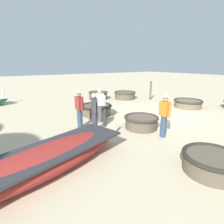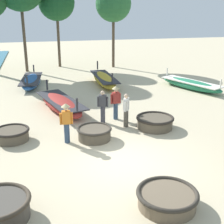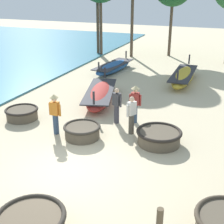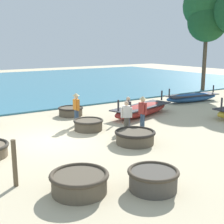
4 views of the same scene
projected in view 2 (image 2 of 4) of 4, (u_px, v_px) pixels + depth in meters
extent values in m
plane|color=#C6B793|center=(123.00, 162.00, 11.14)|extent=(80.00, 80.00, 0.00)
cylinder|color=brown|center=(12.00, 135.00, 12.84)|extent=(1.36, 1.36, 0.45)
torus|color=#28231E|center=(11.00, 130.00, 12.77)|extent=(1.46, 1.46, 0.11)
cylinder|color=brown|center=(155.00, 123.00, 14.14)|extent=(1.59, 1.59, 0.48)
torus|color=#28231E|center=(155.00, 118.00, 14.06)|extent=(1.71, 1.71, 0.13)
cylinder|color=brown|center=(167.00, 200.00, 8.61)|extent=(1.60, 1.60, 0.42)
torus|color=#332D26|center=(167.00, 193.00, 8.55)|extent=(1.73, 1.73, 0.13)
cylinder|color=brown|center=(94.00, 134.00, 12.94)|extent=(1.35, 1.35, 0.47)
torus|color=#332D26|center=(94.00, 129.00, 12.87)|extent=(1.46, 1.46, 0.11)
ellipsoid|color=#285693|center=(31.00, 81.00, 21.59)|extent=(1.63, 4.61, 0.59)
cube|color=#2D2D33|center=(31.00, 79.00, 21.52)|extent=(1.64, 4.25, 0.06)
cylinder|color=#2D2D33|center=(34.00, 68.00, 23.36)|extent=(0.10, 0.10, 0.53)
cylinder|color=#2D2D33|center=(27.00, 81.00, 19.48)|extent=(0.10, 0.10, 0.53)
ellipsoid|color=maroon|center=(61.00, 104.00, 16.49)|extent=(2.54, 4.88, 0.67)
cube|color=#2D2D33|center=(61.00, 100.00, 16.42)|extent=(2.48, 4.53, 0.06)
cylinder|color=#2D2D33|center=(47.00, 85.00, 18.07)|extent=(0.10, 0.10, 0.60)
cylinder|color=#2D2D33|center=(77.00, 104.00, 14.51)|extent=(0.10, 0.10, 0.60)
ellipsoid|color=#237551|center=(191.00, 85.00, 20.68)|extent=(2.95, 4.78, 0.60)
cube|color=silver|center=(191.00, 82.00, 20.62)|extent=(2.83, 4.45, 0.06)
cylinder|color=silver|center=(167.00, 72.00, 22.14)|extent=(0.10, 0.10, 0.54)
cylinder|color=silver|center=(221.00, 83.00, 18.88)|extent=(0.10, 0.10, 0.54)
ellipsoid|color=gold|center=(104.00, 80.00, 21.78)|extent=(1.19, 4.97, 0.71)
cube|color=#2D2D33|center=(104.00, 77.00, 21.71)|extent=(1.23, 4.58, 0.06)
cylinder|color=#2D2D33|center=(98.00, 65.00, 23.67)|extent=(0.10, 0.10, 0.64)
cylinder|color=#2D2D33|center=(112.00, 78.00, 19.49)|extent=(0.10, 0.10, 0.64)
cylinder|color=#2D425B|center=(116.00, 111.00, 15.20)|extent=(0.22, 0.22, 0.82)
cube|color=maroon|center=(116.00, 98.00, 14.98)|extent=(0.36, 0.26, 0.54)
sphere|color=#DBB28E|center=(116.00, 90.00, 14.85)|extent=(0.20, 0.20, 0.20)
cylinder|color=maroon|center=(111.00, 99.00, 14.92)|extent=(0.09, 0.09, 0.48)
cylinder|color=maroon|center=(120.00, 98.00, 15.06)|extent=(0.09, 0.09, 0.48)
cone|color=#D1BC84|center=(116.00, 87.00, 14.81)|extent=(0.36, 0.36, 0.14)
cylinder|color=#383842|center=(103.00, 114.00, 14.73)|extent=(0.22, 0.22, 0.82)
cube|color=#3D3D42|center=(103.00, 101.00, 14.51)|extent=(0.40, 0.33, 0.54)
sphere|color=#DBB28E|center=(103.00, 93.00, 14.38)|extent=(0.20, 0.20, 0.20)
cylinder|color=#3D3D42|center=(107.00, 102.00, 14.50)|extent=(0.09, 0.09, 0.48)
cylinder|color=#3D3D42|center=(98.00, 102.00, 14.55)|extent=(0.09, 0.09, 0.48)
cylinder|color=#4C473D|center=(126.00, 118.00, 14.23)|extent=(0.22, 0.22, 0.82)
cube|color=silver|center=(126.00, 104.00, 14.01)|extent=(0.35, 0.40, 0.54)
sphere|color=#DBB28E|center=(126.00, 96.00, 13.88)|extent=(0.20, 0.20, 0.20)
cylinder|color=silver|center=(125.00, 107.00, 13.82)|extent=(0.09, 0.09, 0.48)
cylinder|color=silver|center=(127.00, 104.00, 14.22)|extent=(0.09, 0.09, 0.48)
cylinder|color=#2D425B|center=(67.00, 133.00, 12.59)|extent=(0.22, 0.22, 0.82)
cube|color=orange|center=(66.00, 117.00, 12.37)|extent=(0.34, 0.23, 0.54)
sphere|color=#DBB28E|center=(66.00, 108.00, 12.24)|extent=(0.20, 0.20, 0.20)
cylinder|color=orange|center=(61.00, 119.00, 12.34)|extent=(0.09, 0.09, 0.48)
cylinder|color=orange|center=(72.00, 118.00, 12.43)|extent=(0.09, 0.09, 0.48)
cone|color=#D1BC84|center=(66.00, 105.00, 12.20)|extent=(0.36, 0.36, 0.14)
cylinder|color=#4C3D2D|center=(24.00, 39.00, 25.44)|extent=(0.24, 0.24, 5.34)
cylinder|color=#4C3D2D|center=(59.00, 42.00, 27.64)|extent=(0.24, 0.24, 4.44)
sphere|color=#194723|center=(56.00, 2.00, 26.56)|extent=(3.11, 3.11, 3.11)
cylinder|color=#4C3D2D|center=(113.00, 43.00, 27.46)|extent=(0.24, 0.24, 4.34)
sphere|color=#286033|center=(113.00, 4.00, 26.41)|extent=(3.04, 3.04, 3.04)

